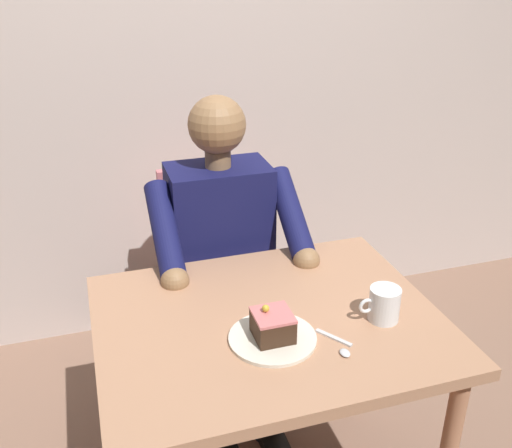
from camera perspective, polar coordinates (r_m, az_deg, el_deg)
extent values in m
cube|color=tan|center=(1.67, 1.26, -9.73)|extent=(0.97, 0.77, 0.04)
cylinder|color=#B47755|center=(2.25, 8.92, -10.56)|extent=(0.05, 0.05, 0.71)
cylinder|color=#B47755|center=(2.08, -13.31, -14.52)|extent=(0.05, 0.05, 0.71)
cube|color=#C46971|center=(2.28, -3.49, -7.04)|extent=(0.42, 0.42, 0.04)
cube|color=#C46971|center=(2.33, -4.79, 0.48)|extent=(0.38, 0.04, 0.45)
cylinder|color=#C46971|center=(2.31, 2.23, -13.25)|extent=(0.04, 0.04, 0.44)
cylinder|color=#C46971|center=(2.24, -6.78, -14.89)|extent=(0.04, 0.04, 0.44)
cylinder|color=#C46971|center=(2.59, -0.44, -8.49)|extent=(0.04, 0.04, 0.44)
cylinder|color=#C46971|center=(2.53, -8.39, -9.76)|extent=(0.04, 0.04, 0.44)
cube|color=#141545|center=(2.13, -3.55, -0.94)|extent=(0.36, 0.22, 0.52)
sphere|color=#926A46|center=(1.98, -3.88, 9.73)|extent=(0.20, 0.20, 0.20)
cylinder|color=#926A46|center=(2.02, -3.78, 6.47)|extent=(0.09, 0.09, 0.06)
cylinder|color=#141545|center=(2.02, 3.41, 1.11)|extent=(0.08, 0.33, 0.26)
sphere|color=#926A46|center=(1.93, 4.99, -3.59)|extent=(0.09, 0.09, 0.09)
cylinder|color=#141545|center=(1.92, -9.00, -0.52)|extent=(0.08, 0.33, 0.26)
sphere|color=#926A46|center=(1.83, -7.98, -5.57)|extent=(0.09, 0.09, 0.09)
cylinder|color=#252F3E|center=(2.19, -0.27, -8.56)|extent=(0.13, 0.38, 0.14)
cylinder|color=#252F3E|center=(2.15, -4.91, -9.33)|extent=(0.13, 0.38, 0.14)
cylinder|color=#252F3E|center=(2.20, 1.18, -16.09)|extent=(0.11, 0.11, 0.42)
cube|color=black|center=(2.28, 1.64, -20.53)|extent=(0.09, 0.22, 0.05)
cylinder|color=#252F3E|center=(2.16, -3.56, -17.01)|extent=(0.11, 0.11, 0.42)
cylinder|color=silver|center=(1.57, 1.64, -11.17)|extent=(0.24, 0.24, 0.01)
cube|color=#3A2417|center=(1.55, 1.66, -10.06)|extent=(0.10, 0.10, 0.06)
cube|color=#D16E6F|center=(1.53, 1.67, -8.95)|extent=(0.10, 0.10, 0.01)
sphere|color=gold|center=(1.53, 0.96, -8.31)|extent=(0.02, 0.02, 0.02)
cylinder|color=white|center=(1.67, 12.53, -7.71)|extent=(0.09, 0.09, 0.10)
torus|color=white|center=(1.64, 10.83, -7.93)|extent=(0.05, 0.01, 0.05)
cylinder|color=black|center=(1.64, 12.67, -6.44)|extent=(0.08, 0.08, 0.01)
cube|color=silver|center=(1.59, 7.66, -11.04)|extent=(0.07, 0.10, 0.01)
ellipsoid|color=silver|center=(1.54, 8.75, -12.43)|extent=(0.03, 0.04, 0.01)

